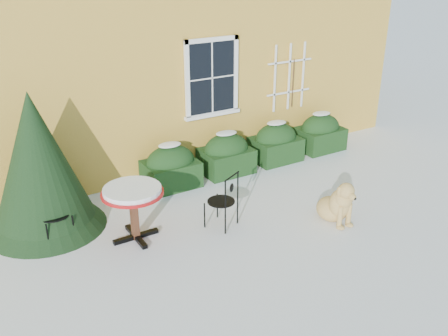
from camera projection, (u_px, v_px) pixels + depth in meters
ground at (255, 239)px, 8.24m from camera, size 80.00×80.00×0.00m
house at (99, 0)px, 12.42m from camera, size 12.40×8.40×6.40m
hedge_row at (252, 149)px, 10.86m from camera, size 4.95×0.80×0.91m
evergreen_shrub at (40, 176)px, 8.20m from camera, size 1.98×1.98×2.40m
bistro_table at (133, 196)px, 7.94m from camera, size 1.00×1.00×0.93m
patio_chair_near at (223, 200)px, 8.42m from camera, size 0.59×0.59×0.99m
patio_chair_far at (52, 212)px, 8.00m from camera, size 0.52×0.52×1.03m
dog at (337, 205)px, 8.61m from camera, size 0.58×0.93×0.84m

